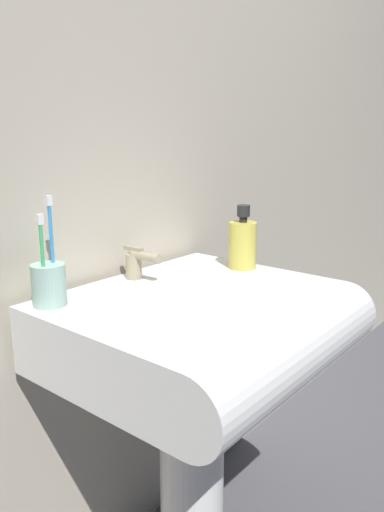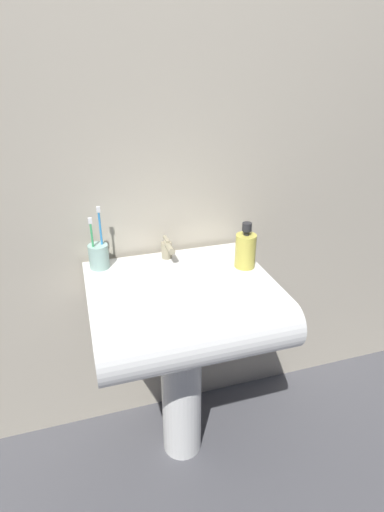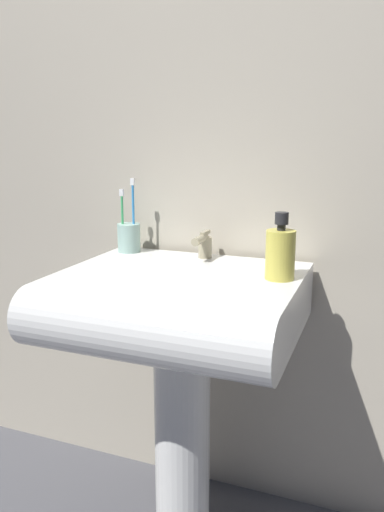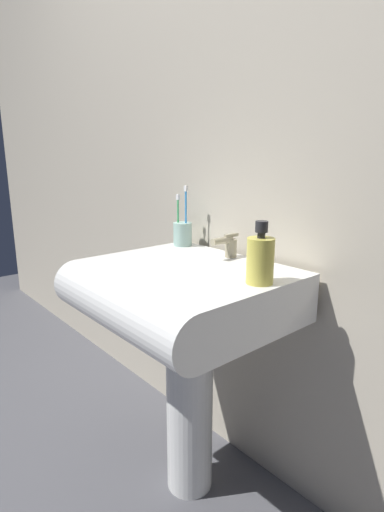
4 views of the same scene
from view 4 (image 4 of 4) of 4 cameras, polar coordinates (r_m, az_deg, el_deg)
ground_plane at (r=1.57m, az=-0.33°, el=-29.62°), size 6.00×6.00×0.00m
wall_back at (r=1.34m, az=8.95°, el=18.79°), size 5.00×0.05×2.40m
sink_pedestal at (r=1.38m, az=-0.35°, el=-20.12°), size 0.15×0.15×0.63m
sink_basin at (r=1.17m, az=-2.41°, el=-5.32°), size 0.59×0.52×0.14m
faucet at (r=1.28m, az=5.22°, el=1.54°), size 0.04×0.11×0.08m
toothbrush_cup at (r=1.46m, az=-1.36°, el=3.29°), size 0.07×0.07×0.22m
soap_bottle at (r=1.02m, az=9.73°, el=-0.43°), size 0.07×0.07×0.16m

